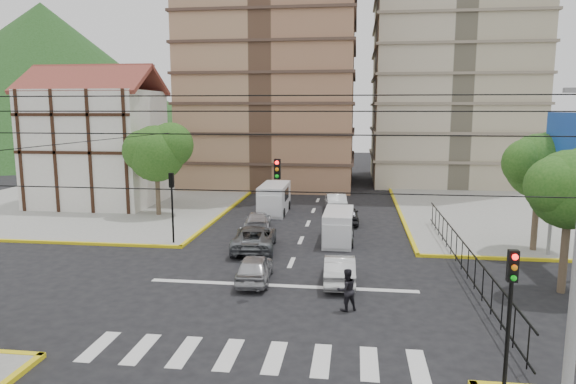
% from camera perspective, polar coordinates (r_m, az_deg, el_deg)
% --- Properties ---
extents(ground, '(160.00, 160.00, 0.00)m').
position_cam_1_polar(ground, '(24.00, -1.14, -11.32)').
color(ground, black).
rests_on(ground, ground).
extents(sidewalk_nw, '(26.00, 26.00, 0.15)m').
position_cam_1_polar(sidewalk_nw, '(48.99, -21.17, -1.25)').
color(sidewalk_nw, gray).
rests_on(sidewalk_nw, ground).
extents(sidewalk_ne, '(26.00, 26.00, 0.15)m').
position_cam_1_polar(sidewalk_ne, '(46.13, 28.47, -2.36)').
color(sidewalk_ne, gray).
rests_on(sidewalk_ne, ground).
extents(crosswalk_stripes, '(12.00, 2.40, 0.01)m').
position_cam_1_polar(crosswalk_stripes, '(18.58, -4.05, -17.71)').
color(crosswalk_stripes, silver).
rests_on(crosswalk_stripes, ground).
extents(stop_line, '(13.00, 0.40, 0.01)m').
position_cam_1_polar(stop_line, '(25.12, -0.72, -10.36)').
color(stop_line, silver).
rests_on(stop_line, ground).
extents(tudor_building, '(10.80, 8.05, 12.23)m').
position_cam_1_polar(tudor_building, '(47.90, -20.47, 4.81)').
color(tudor_building, silver).
rests_on(tudor_building, ground).
extents(distant_hill, '(70.00, 70.00, 28.00)m').
position_cam_1_polar(distant_hill, '(109.30, -25.33, 11.23)').
color(distant_hill, '#1F4416').
rests_on(distant_hill, ground).
extents(park_fence, '(0.10, 22.50, 1.66)m').
position_cam_1_polar(park_fence, '(28.57, 18.66, -8.43)').
color(park_fence, black).
rests_on(park_fence, ground).
extents(billboard, '(0.36, 6.20, 8.10)m').
position_cam_1_polar(billboard, '(30.41, 28.84, 3.50)').
color(billboard, slate).
rests_on(billboard, ground).
extents(tree_park_a, '(4.41, 3.60, 6.83)m').
position_cam_1_polar(tree_park_a, '(26.32, 29.01, 0.61)').
color(tree_park_a, '#473828').
rests_on(tree_park_a, ground).
extents(tree_park_c, '(4.65, 3.80, 7.25)m').
position_cam_1_polar(tree_park_c, '(33.16, 26.30, 2.91)').
color(tree_park_c, '#473828').
rests_on(tree_park_c, ground).
extents(tree_tudor, '(5.39, 4.40, 7.43)m').
position_cam_1_polar(tree_tudor, '(41.31, -14.30, 4.46)').
color(tree_tudor, '#473828').
rests_on(tree_tudor, ground).
extents(traffic_light_se, '(0.28, 0.22, 4.40)m').
position_cam_1_polar(traffic_light_se, '(15.98, 23.47, -10.93)').
color(traffic_light_se, black).
rests_on(traffic_light_se, ground).
extents(traffic_light_nw, '(0.28, 0.22, 4.40)m').
position_cam_1_polar(traffic_light_nw, '(32.48, -12.78, -0.44)').
color(traffic_light_nw, black).
rests_on(traffic_light_nw, ground).
extents(traffic_light_hanging, '(18.00, 9.12, 0.92)m').
position_cam_1_polar(traffic_light_hanging, '(20.63, -2.04, 2.21)').
color(traffic_light_hanging, black).
rests_on(traffic_light_hanging, ground).
extents(van_right_lane, '(1.94, 4.56, 2.04)m').
position_cam_1_polar(van_right_lane, '(32.72, 5.61, -3.97)').
color(van_right_lane, silver).
rests_on(van_right_lane, ground).
extents(van_left_lane, '(2.20, 5.25, 2.36)m').
position_cam_1_polar(van_left_lane, '(41.75, -1.60, -0.85)').
color(van_left_lane, silver).
rests_on(van_left_lane, ground).
extents(car_silver_front_left, '(1.87, 4.11, 1.37)m').
position_cam_1_polar(car_silver_front_left, '(25.56, -3.73, -8.43)').
color(car_silver_front_left, '#AAAAAE').
rests_on(car_silver_front_left, ground).
extents(car_white_front_right, '(1.64, 4.28, 1.39)m').
position_cam_1_polar(car_white_front_right, '(25.45, 5.74, -8.50)').
color(car_white_front_right, silver).
rests_on(car_white_front_right, ground).
extents(car_grey_mid_left, '(2.97, 5.54, 1.48)m').
position_cam_1_polar(car_grey_mid_left, '(31.17, -3.75, -5.09)').
color(car_grey_mid_left, slate).
rests_on(car_grey_mid_left, ground).
extents(car_silver_rear_left, '(2.21, 4.41, 1.23)m').
position_cam_1_polar(car_silver_rear_left, '(36.55, -3.37, -3.15)').
color(car_silver_rear_left, '#B9B9BE').
rests_on(car_silver_rear_left, ground).
extents(car_darkgrey_mid_right, '(1.73, 3.95, 1.32)m').
position_cam_1_polar(car_darkgrey_mid_right, '(38.38, 6.67, -2.54)').
color(car_darkgrey_mid_right, '#252528').
rests_on(car_darkgrey_mid_right, ground).
extents(car_white_rear_right, '(2.10, 4.66, 1.48)m').
position_cam_1_polar(car_white_rear_right, '(43.22, 5.31, -1.09)').
color(car_white_rear_right, silver).
rests_on(car_white_rear_right, ground).
extents(pedestrian_crosswalk, '(1.10, 1.02, 1.82)m').
position_cam_1_polar(pedestrian_crosswalk, '(22.07, 6.51, -10.74)').
color(pedestrian_crosswalk, black).
rests_on(pedestrian_crosswalk, ground).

